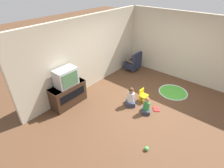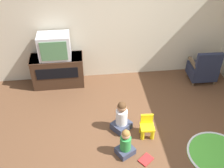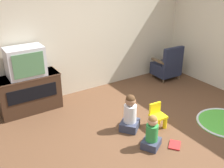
# 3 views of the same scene
# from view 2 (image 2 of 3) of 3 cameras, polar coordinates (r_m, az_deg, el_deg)

# --- Properties ---
(ground_plane) EXTENTS (30.00, 30.00, 0.00)m
(ground_plane) POSITION_cam_2_polar(r_m,az_deg,el_deg) (4.93, 6.23, -11.61)
(ground_plane) COLOR brown
(wall_back) EXTENTS (5.50, 0.12, 2.53)m
(wall_back) POSITION_cam_2_polar(r_m,az_deg,el_deg) (5.85, 0.31, 12.75)
(wall_back) COLOR beige
(wall_back) RESTS_ON ground_plane
(tv_cabinet) EXTENTS (1.15, 0.47, 0.72)m
(tv_cabinet) POSITION_cam_2_polar(r_m,az_deg,el_deg) (6.02, -11.66, 2.91)
(tv_cabinet) COLOR #382316
(tv_cabinet) RESTS_ON ground_plane
(television) EXTENTS (0.66, 0.43, 0.55)m
(television) POSITION_cam_2_polar(r_m,az_deg,el_deg) (5.69, -12.44, 7.98)
(television) COLOR #B7B7BC
(television) RESTS_ON tv_cabinet
(black_armchair) EXTENTS (0.60, 0.55, 0.84)m
(black_armchair) POSITION_cam_2_polar(r_m,az_deg,el_deg) (6.37, 19.26, 3.07)
(black_armchair) COLOR brown
(black_armchair) RESTS_ON ground_plane
(yellow_kid_chair) EXTENTS (0.26, 0.25, 0.42)m
(yellow_kid_chair) POSITION_cam_2_polar(r_m,az_deg,el_deg) (4.87, 7.61, -9.36)
(yellow_kid_chair) COLOR yellow
(yellow_kid_chair) RESTS_ON ground_plane
(play_mat) EXTENTS (1.02, 1.02, 0.04)m
(play_mat) POSITION_cam_2_polar(r_m,az_deg,el_deg) (5.00, 21.85, -13.96)
(play_mat) COLOR green
(play_mat) RESTS_ON ground_plane
(child_watching_left) EXTENTS (0.44, 0.43, 0.65)m
(child_watching_left) POSITION_cam_2_polar(r_m,az_deg,el_deg) (4.87, 2.10, -7.35)
(child_watching_left) COLOR #33384C
(child_watching_left) RESTS_ON ground_plane
(child_watching_center) EXTENTS (0.37, 0.36, 0.56)m
(child_watching_center) POSITION_cam_2_polar(r_m,az_deg,el_deg) (4.51, 2.96, -12.87)
(child_watching_center) COLOR #33384C
(child_watching_center) RESTS_ON ground_plane
(book) EXTENTS (0.29, 0.28, 0.02)m
(book) POSITION_cam_2_polar(r_m,az_deg,el_deg) (4.63, 7.40, -16.00)
(book) COLOR #B22323
(book) RESTS_ON ground_plane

